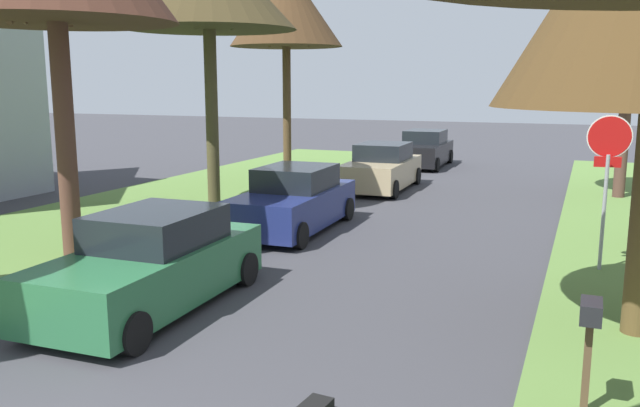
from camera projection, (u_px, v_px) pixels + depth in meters
The scene contains 8 objects.
stop_sign_far at pixel (608, 159), 12.30m from camera, with size 0.81×0.33×2.97m.
street_tree_right_far at pixel (634, 3), 19.72m from camera, with size 4.48×4.48×7.32m.
street_tree_left_far at pixel (286, 6), 23.49m from camera, with size 4.08×4.08×7.75m.
parked_sedan_green at pixel (152, 264), 10.57m from camera, with size 2.05×4.45×1.57m.
parked_sedan_navy at pixel (294, 201), 16.21m from camera, with size 2.05×4.45×1.57m.
parked_sedan_tan at pixel (382, 168), 22.44m from camera, with size 2.05×4.45×1.57m.
parked_sedan_black at pixel (424, 150), 28.73m from camera, with size 2.05×4.45×1.57m.
curbside_mailbox at pixel (590, 325), 7.00m from camera, with size 0.22×0.44×1.27m.
Camera 1 is at (4.18, -2.74, 3.60)m, focal length 36.86 mm.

